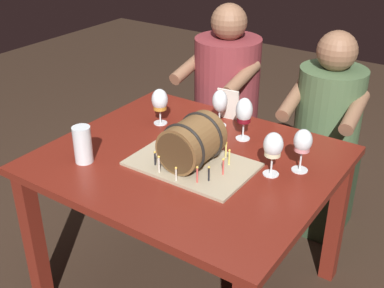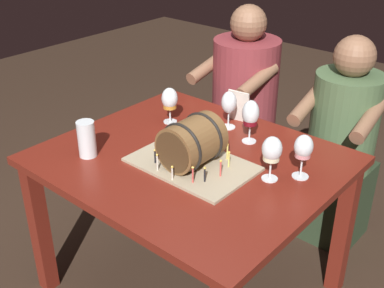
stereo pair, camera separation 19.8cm
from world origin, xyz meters
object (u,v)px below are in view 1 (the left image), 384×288
wine_glass_rose (303,143)px  wine_glass_white (273,147)px  wine_glass_amber (160,101)px  dining_table (189,178)px  person_seated_left (226,109)px  wine_glass_red (244,112)px  menu_card (228,104)px  person_seated_right (324,143)px  beer_pint (83,145)px  wine_glass_empty (220,102)px  barrel_cake (192,146)px

wine_glass_rose → wine_glass_white: (-0.08, -0.09, -0.00)m
wine_glass_white → wine_glass_amber: (-0.66, 0.13, -0.01)m
dining_table → person_seated_left: person_seated_left is taller
wine_glass_red → menu_card: wine_glass_red is taller
wine_glass_red → person_seated_right: 0.68m
wine_glass_red → person_seated_right: size_ratio=0.18×
beer_pint → person_seated_left: size_ratio=0.13×
wine_glass_amber → person_seated_left: (-0.00, 0.63, -0.27)m
wine_glass_empty → person_seated_right: person_seated_right is taller
wine_glass_rose → person_seated_left: bearing=138.0°
wine_glass_red → person_seated_left: 0.75m
wine_glass_rose → wine_glass_white: wine_glass_white is taller
barrel_cake → wine_glass_empty: bearing=105.2°
beer_pint → wine_glass_empty: bearing=65.0°
wine_glass_rose → menu_card: (-0.49, 0.26, -0.05)m
wine_glass_white → beer_pint: size_ratio=1.17×
beer_pint → person_seated_right: (0.65, 1.11, -0.28)m
wine_glass_amber → menu_card: (0.25, 0.22, -0.04)m
person_seated_left → person_seated_right: size_ratio=1.05×
wine_glass_amber → wine_glass_red: bearing=11.2°
beer_pint → person_seated_right: size_ratio=0.14×
menu_card → person_seated_right: (0.37, 0.41, -0.28)m
wine_glass_empty → menu_card: (-0.00, 0.09, -0.04)m
wine_glass_rose → person_seated_right: size_ratio=0.16×
wine_glass_amber → beer_pint: size_ratio=1.11×
wine_glass_amber → beer_pint: 0.48m
barrel_cake → person_seated_left: size_ratio=0.42×
wine_glass_white → person_seated_left: bearing=130.8°
barrel_cake → person_seated_left: (-0.36, 0.88, -0.25)m
wine_glass_empty → menu_card: 0.10m
wine_glass_empty → wine_glass_white: bearing=-33.3°
barrel_cake → dining_table: bearing=133.5°
beer_pint → menu_card: same height
wine_glass_empty → person_seated_right: bearing=53.7°
wine_glass_empty → barrel_cake: bearing=-74.8°
barrel_cake → wine_glass_white: (0.30, 0.12, 0.03)m
person_seated_left → beer_pint: bearing=-91.7°
dining_table → wine_glass_white: bearing=10.7°
wine_glass_empty → dining_table: bearing=-80.6°
wine_glass_red → wine_glass_empty: bearing=160.8°
person_seated_left → person_seated_right: bearing=-0.0°
wine_glass_empty → wine_glass_amber: (-0.25, -0.14, -0.01)m
dining_table → person_seated_left: 0.89m
dining_table → person_seated_left: (-0.31, 0.83, -0.05)m
wine_glass_white → beer_pint: wine_glass_white is taller
barrel_cake → wine_glass_empty: (-0.11, 0.39, 0.03)m
dining_table → person_seated_left: size_ratio=0.99×
menu_card → beer_pint: bearing=-118.9°
dining_table → wine_glass_rose: wine_glass_rose is taller
barrel_cake → menu_card: size_ratio=3.13×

